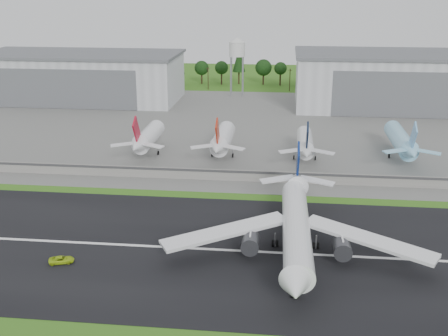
# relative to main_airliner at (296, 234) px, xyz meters

# --- Properties ---
(ground) EXTENTS (600.00, 600.00, 0.00)m
(ground) POSITION_rel_main_airliner_xyz_m (-23.40, -9.56, -4.89)
(ground) COLOR #396818
(ground) RESTS_ON ground
(runway) EXTENTS (320.00, 60.00, 0.10)m
(runway) POSITION_rel_main_airliner_xyz_m (-23.40, 0.44, -4.84)
(runway) COLOR black
(runway) RESTS_ON ground
(runway_centerline) EXTENTS (220.00, 1.00, 0.02)m
(runway_centerline) POSITION_rel_main_airliner_xyz_m (-23.40, 0.44, -4.78)
(runway_centerline) COLOR white
(runway_centerline) RESTS_ON runway
(apron) EXTENTS (320.00, 150.00, 0.10)m
(apron) POSITION_rel_main_airliner_xyz_m (-23.40, 110.44, -4.84)
(apron) COLOR slate
(apron) RESTS_ON ground
(blast_fence) EXTENTS (240.00, 0.61, 3.50)m
(blast_fence) POSITION_rel_main_airliner_xyz_m (-23.40, 45.42, -3.09)
(blast_fence) COLOR gray
(blast_fence) RESTS_ON ground
(hangar_west) EXTENTS (97.00, 44.00, 23.20)m
(hangar_west) POSITION_rel_main_airliner_xyz_m (-103.40, 155.35, 6.74)
(hangar_west) COLOR silver
(hangar_west) RESTS_ON ground
(hangar_east) EXTENTS (102.00, 47.00, 25.20)m
(hangar_east) POSITION_rel_main_airliner_xyz_m (51.60, 155.35, 7.73)
(hangar_east) COLOR silver
(hangar_east) RESTS_ON ground
(water_tower) EXTENTS (8.40, 8.40, 29.40)m
(water_tower) POSITION_rel_main_airliner_xyz_m (-28.40, 175.44, 19.66)
(water_tower) COLOR #99999E
(water_tower) RESTS_ON ground
(utility_poles) EXTENTS (230.00, 3.00, 12.00)m
(utility_poles) POSITION_rel_main_airliner_xyz_m (-23.40, 190.44, -4.89)
(utility_poles) COLOR black
(utility_poles) RESTS_ON ground
(treeline) EXTENTS (320.00, 16.00, 22.00)m
(treeline) POSITION_rel_main_airliner_xyz_m (-23.40, 205.44, -4.89)
(treeline) COLOR black
(treeline) RESTS_ON ground
(main_airliner) EXTENTS (57.28, 59.09, 18.17)m
(main_airliner) POSITION_rel_main_airliner_xyz_m (0.00, 0.00, 0.00)
(main_airliner) COLOR white
(main_airliner) RESTS_ON runway
(ground_vehicle) EXTENTS (5.64, 3.83, 1.43)m
(ground_vehicle) POSITION_rel_main_airliner_xyz_m (-48.67, -9.22, -4.08)
(ground_vehicle) COLOR #ABCF18
(ground_vehicle) RESTS_ON runway
(parked_jet_red_a) EXTENTS (7.36, 31.29, 16.72)m
(parked_jet_red_a) POSITION_rel_main_airliner_xyz_m (-49.07, 67.00, 1.31)
(parked_jet_red_a) COLOR white
(parked_jet_red_a) RESTS_ON ground
(parked_jet_red_b) EXTENTS (7.36, 31.29, 16.86)m
(parked_jet_red_b) POSITION_rel_main_airliner_xyz_m (-23.65, 67.02, 1.45)
(parked_jet_red_b) COLOR white
(parked_jet_red_b) RESTS_ON ground
(parked_jet_navy) EXTENTS (7.36, 31.29, 16.38)m
(parked_jet_navy) POSITION_rel_main_airliner_xyz_m (3.66, 66.95, 1.00)
(parked_jet_navy) COLOR white
(parked_jet_navy) RESTS_ON ground
(parked_jet_skyblue) EXTENTS (7.36, 37.29, 16.81)m
(parked_jet_skyblue) POSITION_rel_main_airliner_xyz_m (35.19, 72.02, 1.35)
(parked_jet_skyblue) COLOR #90D7F9
(parked_jet_skyblue) RESTS_ON ground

